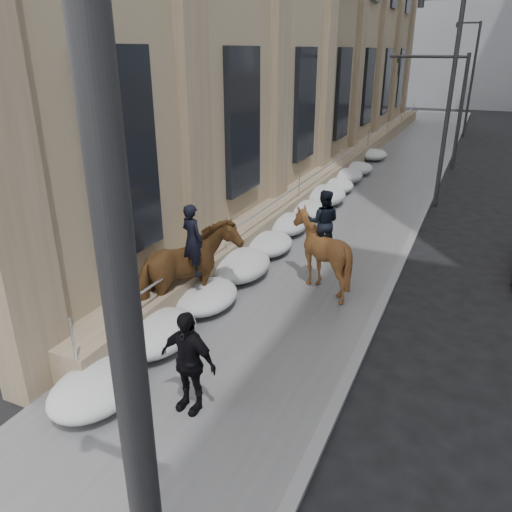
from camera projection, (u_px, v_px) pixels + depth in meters
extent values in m
plane|color=black|center=(217.00, 367.00, 10.43)|extent=(140.00, 140.00, 0.00)
cube|color=#535356|center=(343.00, 224.00, 18.83)|extent=(5.00, 80.00, 0.12)
cube|color=slate|center=(414.00, 233.00, 17.84)|extent=(0.24, 80.00, 0.12)
cube|color=#7A674F|center=(351.00, 159.00, 27.96)|extent=(1.10, 44.00, 0.90)
cylinder|color=silver|center=(360.00, 144.00, 27.44)|extent=(0.06, 42.00, 0.06)
cube|color=black|center=(305.00, 105.00, 20.87)|extent=(0.20, 2.20, 4.50)
cube|color=gray|center=(423.00, 20.00, 69.53)|extent=(24.00, 12.00, 20.00)
cylinder|color=#2D2D30|center=(141.00, 470.00, 2.74)|extent=(0.18, 0.18, 8.00)
cylinder|color=#2D2D30|center=(448.00, 108.00, 19.59)|extent=(0.18, 0.18, 8.00)
cylinder|color=#2D2D30|center=(421.00, 3.00, 18.72)|extent=(0.24, 0.24, 0.30)
cylinder|color=#2D2D30|center=(472.00, 81.00, 36.44)|extent=(0.18, 0.18, 8.00)
cube|color=#2D2D30|center=(469.00, 23.00, 35.25)|extent=(1.60, 0.15, 0.12)
cylinder|color=#2D2D30|center=(458.00, 25.00, 35.57)|extent=(0.24, 0.24, 0.30)
cylinder|color=#2D2D30|center=(460.00, 113.00, 26.67)|extent=(0.20, 0.20, 6.00)
cylinder|color=#2D2D30|center=(428.00, 57.00, 26.36)|extent=(4.00, 0.16, 0.16)
imported|color=black|center=(398.00, 66.00, 27.12)|extent=(0.18, 0.22, 1.10)
ellipsoid|color=#B8BBBF|center=(157.00, 333.00, 10.80)|extent=(1.50, 2.10, 0.68)
ellipsoid|color=#B8BBBF|center=(240.00, 265.00, 14.14)|extent=(1.60, 2.20, 0.72)
ellipsoid|color=#B8BBBF|center=(287.00, 224.00, 17.57)|extent=(1.40, 2.00, 0.64)
ellipsoid|color=#B8BBBF|center=(325.00, 195.00, 20.86)|extent=(1.70, 2.30, 0.76)
ellipsoid|color=#B8BBBF|center=(347.00, 176.00, 24.28)|extent=(1.50, 2.10, 0.66)
imported|color=#523318|center=(187.00, 273.00, 11.80)|extent=(2.06, 2.94, 2.27)
imported|color=black|center=(189.00, 239.00, 11.63)|extent=(0.73, 0.60, 1.72)
imported|color=#513017|center=(320.00, 252.00, 13.23)|extent=(2.09, 2.25, 2.11)
imported|color=black|center=(324.00, 222.00, 13.05)|extent=(0.97, 0.83, 1.72)
imported|color=black|center=(188.00, 362.00, 8.71)|extent=(1.19, 0.58, 1.95)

